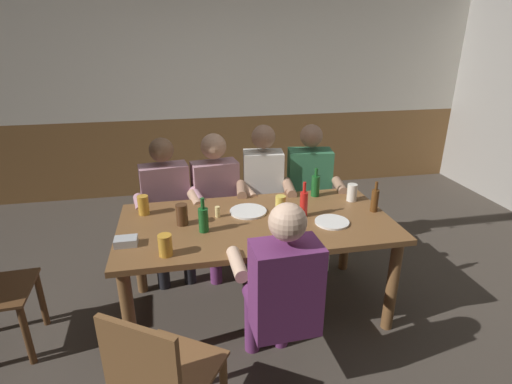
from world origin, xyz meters
TOP-DOWN VIEW (x-y plane):
  - ground_plane at (0.00, 0.00)m, footprint 8.04×8.04m
  - back_wall_upper at (0.00, 2.69)m, footprint 6.70×0.12m
  - back_wall_wainscot at (0.00, 2.69)m, footprint 6.70×0.12m
  - dining_table at (0.00, 0.06)m, footprint 1.92×0.96m
  - person_0 at (-0.64, 0.76)m, footprint 0.57×0.54m
  - person_1 at (-0.20, 0.76)m, footprint 0.57×0.56m
  - person_2 at (0.21, 0.77)m, footprint 0.52×0.56m
  - person_3 at (0.64, 0.77)m, footprint 0.56×0.58m
  - person_4 at (-0.00, -0.64)m, footprint 0.51×0.54m
  - chair_empty_near_right at (-0.67, -0.96)m, footprint 0.61×0.61m
  - table_candle at (-0.26, 0.18)m, footprint 0.04×0.04m
  - condiment_caddy at (-0.87, -0.12)m, footprint 0.14×0.10m
  - plate_0 at (0.51, -0.08)m, footprint 0.24×0.24m
  - plate_1 at (-0.03, 0.21)m, footprint 0.27×0.27m
  - bottle_0 at (-0.38, -0.03)m, footprint 0.07×0.07m
  - bottle_1 at (0.56, 0.42)m, footprint 0.07×0.07m
  - bottle_2 at (0.35, 0.07)m, footprint 0.06×0.06m
  - bottle_3 at (0.89, 0.05)m, footprint 0.05×0.05m
  - pint_glass_0 at (0.19, 0.13)m, footprint 0.07×0.07m
  - pint_glass_1 at (-0.79, 0.33)m, footprint 0.08×0.08m
  - pint_glass_2 at (0.81, 0.27)m, footprint 0.08×0.08m
  - pint_glass_3 at (-0.62, -0.29)m, footprint 0.08×0.08m
  - pint_glass_4 at (-0.52, 0.11)m, footprint 0.08×0.08m

SIDE VIEW (x-z plane):
  - ground_plane at x=0.00m, z-range 0.00..0.00m
  - chair_empty_near_right at x=-0.67m, z-range 0.04..0.92m
  - back_wall_wainscot at x=0.00m, z-range 0.00..0.98m
  - person_0 at x=-0.64m, z-range 0.06..1.25m
  - dining_table at x=0.00m, z-range 0.28..1.03m
  - person_4 at x=0.00m, z-range 0.06..1.27m
  - person_1 at x=-0.20m, z-range 0.06..1.27m
  - person_3 at x=0.64m, z-range 0.06..1.30m
  - person_2 at x=0.21m, z-range 0.06..1.32m
  - plate_0 at x=0.51m, z-range 0.75..0.76m
  - plate_1 at x=-0.03m, z-range 0.75..0.76m
  - condiment_caddy at x=-0.87m, z-range 0.75..0.80m
  - table_candle at x=-0.26m, z-range 0.75..0.83m
  - pint_glass_3 at x=-0.62m, z-range 0.75..0.88m
  - pint_glass_2 at x=0.81m, z-range 0.75..0.88m
  - pint_glass_1 at x=-0.79m, z-range 0.75..0.89m
  - pint_glass_0 at x=0.19m, z-range 0.75..0.89m
  - pint_glass_4 at x=-0.52m, z-range 0.75..0.90m
  - bottle_0 at x=-0.38m, z-range 0.72..0.96m
  - bottle_3 at x=0.89m, z-range 0.72..0.96m
  - bottle_1 at x=0.56m, z-range 0.72..0.96m
  - bottle_2 at x=0.35m, z-range 0.72..0.98m
  - back_wall_upper at x=0.00m, z-range 0.98..2.58m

